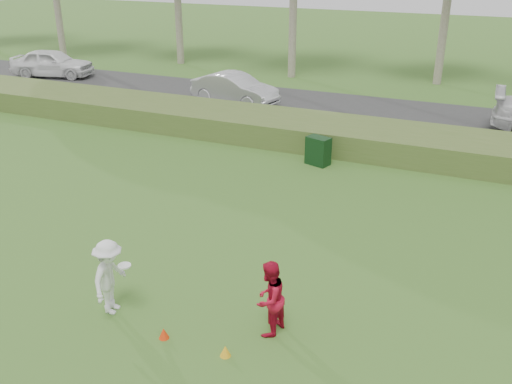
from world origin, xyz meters
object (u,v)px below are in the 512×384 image
at_px(player_white, 110,277).
at_px(cone_yellow, 225,351).
at_px(cone_orange, 164,333).
at_px(utility_cabinet, 318,151).
at_px(car_mid, 235,89).
at_px(player_red, 269,299).
at_px(car_left, 52,63).

bearing_deg(player_white, cone_yellow, -105.29).
bearing_deg(cone_orange, utility_cabinet, 91.09).
bearing_deg(cone_yellow, car_mid, 114.86).
relative_size(player_red, cone_yellow, 6.92).
relative_size(player_red, cone_orange, 7.00).
relative_size(player_red, car_left, 0.34).
bearing_deg(cone_orange, cone_yellow, 0.20).
bearing_deg(player_red, car_left, -120.15).
distance_m(cone_yellow, car_left, 26.74).
relative_size(player_white, utility_cabinet, 1.66).
relative_size(cone_orange, car_mid, 0.05).
bearing_deg(utility_cabinet, cone_orange, -71.11).
height_order(car_left, car_mid, car_left).
distance_m(player_white, car_mid, 16.94).
bearing_deg(player_white, car_mid, 8.68).
relative_size(player_white, cone_orange, 7.31).
relative_size(player_red, utility_cabinet, 1.59).
distance_m(player_red, car_mid, 17.59).
height_order(player_red, utility_cabinet, player_red).
relative_size(player_white, car_left, 0.36).
bearing_deg(cone_orange, car_left, 136.08).
distance_m(player_white, cone_orange, 1.66).
xyz_separation_m(utility_cabinet, car_left, (-18.35, 7.46, 0.35)).
bearing_deg(utility_cabinet, cone_yellow, -63.80).
bearing_deg(car_mid, cone_orange, -148.33).
bearing_deg(car_left, cone_yellow, -146.50).
height_order(player_red, car_mid, player_red).
distance_m(cone_orange, car_left, 25.76).
xyz_separation_m(player_white, player_red, (3.28, 0.63, -0.04)).
height_order(player_white, car_mid, player_white).
height_order(player_red, cone_orange, player_red).
xyz_separation_m(player_red, car_left, (-20.36, 16.87, 0.06)).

